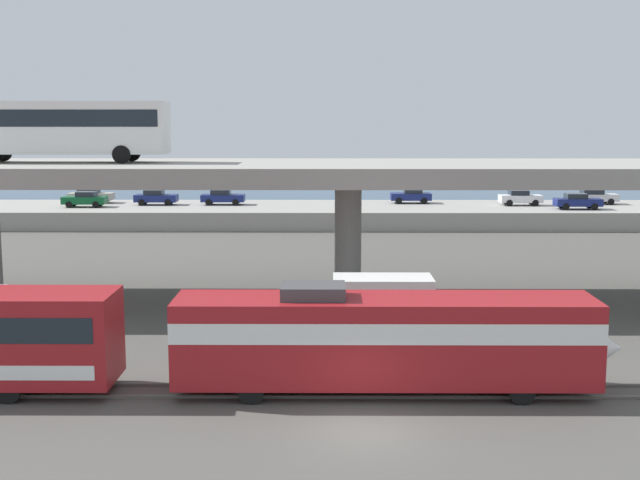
# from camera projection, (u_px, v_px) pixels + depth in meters

# --- Properties ---
(ground_plane) EXTENTS (260.00, 260.00, 0.00)m
(ground_plane) POSITION_uv_depth(u_px,v_px,m) (364.00, 431.00, 28.01)
(ground_plane) COLOR #4C4944
(rail_strip_near) EXTENTS (110.00, 0.12, 0.12)m
(rail_strip_near) POSITION_uv_depth(u_px,v_px,m) (360.00, 397.00, 31.26)
(rail_strip_near) COLOR #59544C
(rail_strip_near) RESTS_ON ground_plane
(rail_strip_far) EXTENTS (110.00, 0.12, 0.12)m
(rail_strip_far) POSITION_uv_depth(u_px,v_px,m) (358.00, 385.00, 32.66)
(rail_strip_far) COLOR #59544C
(rail_strip_far) RESTS_ON ground_plane
(train_locomotive) EXTENTS (16.86, 3.04, 4.18)m
(train_locomotive) POSITION_uv_depth(u_px,v_px,m) (406.00, 336.00, 31.64)
(train_locomotive) COLOR maroon
(train_locomotive) RESTS_ON ground_plane
(highway_overpass) EXTENTS (96.00, 10.72, 7.84)m
(highway_overpass) POSITION_uv_depth(u_px,v_px,m) (348.00, 177.00, 46.77)
(highway_overpass) COLOR gray
(highway_overpass) RESTS_ON ground_plane
(transit_bus_on_overpass) EXTENTS (12.00, 2.68, 3.40)m
(transit_bus_on_overpass) POSITION_uv_depth(u_px,v_px,m) (60.00, 126.00, 46.94)
(transit_bus_on_overpass) COLOR silver
(transit_bus_on_overpass) RESTS_ON highway_overpass
(service_truck_west) EXTENTS (6.80, 2.46, 3.04)m
(service_truck_west) POSITION_uv_depth(u_px,v_px,m) (364.00, 307.00, 39.10)
(service_truck_west) COLOR black
(service_truck_west) RESTS_ON ground_plane
(pier_parking_lot) EXTENTS (77.35, 12.14, 1.74)m
(pier_parking_lot) POSITION_uv_depth(u_px,v_px,m) (338.00, 215.00, 82.30)
(pier_parking_lot) COLOR gray
(pier_parking_lot) RESTS_ON ground_plane
(parked_car_0) EXTENTS (4.29, 1.86, 1.50)m
(parked_car_0) POSITION_uv_depth(u_px,v_px,m) (577.00, 201.00, 79.09)
(parked_car_0) COLOR navy
(parked_car_0) RESTS_ON pier_parking_lot
(parked_car_1) EXTENTS (4.55, 1.95, 1.50)m
(parked_car_1) POSITION_uv_depth(u_px,v_px,m) (594.00, 196.00, 83.77)
(parked_car_1) COLOR #B7B7BC
(parked_car_1) RESTS_ON pier_parking_lot
(parked_car_2) EXTENTS (4.42, 1.99, 1.50)m
(parked_car_2) POSITION_uv_depth(u_px,v_px,m) (91.00, 195.00, 84.93)
(parked_car_2) COLOR #9E998C
(parked_car_2) RESTS_ON pier_parking_lot
(parked_car_3) EXTENTS (4.16, 1.87, 1.50)m
(parked_car_3) POSITION_uv_depth(u_px,v_px,m) (156.00, 197.00, 83.06)
(parked_car_3) COLOR navy
(parked_car_3) RESTS_ON pier_parking_lot
(parked_car_4) EXTENTS (4.08, 1.93, 1.50)m
(parked_car_4) POSITION_uv_depth(u_px,v_px,m) (520.00, 198.00, 82.59)
(parked_car_4) COLOR silver
(parked_car_4) RESTS_ON pier_parking_lot
(parked_car_5) EXTENTS (4.14, 1.82, 1.50)m
(parked_car_5) POSITION_uv_depth(u_px,v_px,m) (85.00, 199.00, 81.05)
(parked_car_5) COLOR #0C4C26
(parked_car_5) RESTS_ON pier_parking_lot
(parked_car_6) EXTENTS (4.06, 1.97, 1.50)m
(parked_car_6) POSITION_uv_depth(u_px,v_px,m) (411.00, 196.00, 84.68)
(parked_car_6) COLOR navy
(parked_car_6) RESTS_ON pier_parking_lot
(parked_car_7) EXTENTS (4.26, 1.95, 1.50)m
(parked_car_7) POSITION_uv_depth(u_px,v_px,m) (223.00, 197.00, 83.21)
(parked_car_7) COLOR navy
(parked_car_7) RESTS_ON pier_parking_lot
(harbor_water) EXTENTS (140.00, 36.00, 0.01)m
(harbor_water) POSITION_uv_depth(u_px,v_px,m) (335.00, 200.00, 105.18)
(harbor_water) COLOR navy
(harbor_water) RESTS_ON ground_plane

